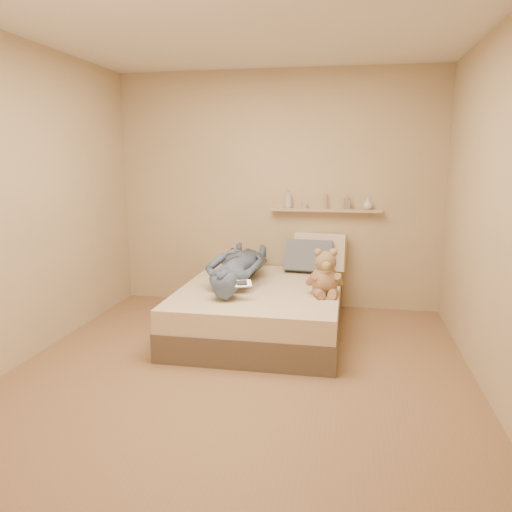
% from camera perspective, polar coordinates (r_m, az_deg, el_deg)
% --- Properties ---
extents(room, '(3.80, 3.80, 3.80)m').
position_cam_1_polar(room, '(3.74, -1.85, 5.63)').
color(room, '#866245').
rests_on(room, ground).
extents(bed, '(1.50, 1.90, 0.45)m').
position_cam_1_polar(bed, '(4.85, 0.61, -6.06)').
color(bed, brown).
rests_on(bed, floor).
extents(game_console, '(0.18, 0.13, 0.06)m').
position_cam_1_polar(game_console, '(4.28, -1.64, -3.19)').
color(game_console, '#B1B4B8').
rests_on(game_console, bed).
extents(teddy_bear, '(0.35, 0.34, 0.43)m').
position_cam_1_polar(teddy_bear, '(4.50, 7.89, -2.25)').
color(teddy_bear, tan).
rests_on(teddy_bear, bed).
extents(dark_plush, '(0.17, 0.17, 0.27)m').
position_cam_1_polar(dark_plush, '(5.34, -2.28, -0.68)').
color(dark_plush, black).
rests_on(dark_plush, bed).
extents(pillow_cream, '(0.57, 0.28, 0.42)m').
position_cam_1_polar(pillow_cream, '(5.50, 7.33, 0.48)').
color(pillow_cream, beige).
rests_on(pillow_cream, bed).
extents(pillow_grey, '(0.52, 0.31, 0.37)m').
position_cam_1_polar(pillow_grey, '(5.37, 6.05, -0.07)').
color(pillow_grey, slate).
rests_on(pillow_grey, bed).
extents(person, '(0.57, 1.48, 0.35)m').
position_cam_1_polar(person, '(4.89, -2.15, -1.06)').
color(person, '#4C5A78').
rests_on(person, bed).
extents(wall_shelf, '(1.20, 0.12, 0.03)m').
position_cam_1_polar(wall_shelf, '(5.51, 7.97, 5.21)').
color(wall_shelf, tan).
rests_on(wall_shelf, wall_back).
extents(shelf_bottles, '(0.96, 0.11, 0.20)m').
position_cam_1_polar(shelf_bottles, '(5.50, 8.73, 6.15)').
color(shelf_bottles, '#B8BBC1').
rests_on(shelf_bottles, wall_shelf).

